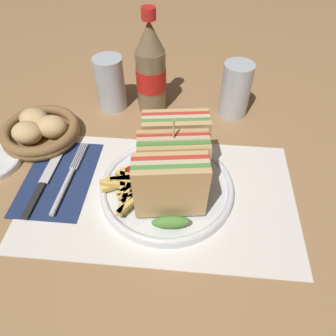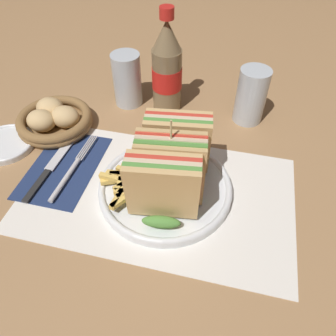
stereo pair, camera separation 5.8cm
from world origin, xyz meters
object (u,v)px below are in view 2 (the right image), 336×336
at_px(plate_main, 165,187).
at_px(fork, 70,172).
at_px(coke_bottle_near, 167,69).
at_px(bread_basket, 54,120).
at_px(club_sandwich, 171,165).
at_px(knife, 53,164).
at_px(side_saucer, 5,144).
at_px(glass_far, 128,83).
at_px(glass_near, 250,99).

distance_m(plate_main, fork, 0.18).
distance_m(coke_bottle_near, bread_basket, 0.27).
relative_size(club_sandwich, knife, 0.95).
xyz_separation_m(club_sandwich, side_saucer, (-0.36, 0.04, -0.07)).
distance_m(club_sandwich, glass_far, 0.30).
xyz_separation_m(plate_main, glass_near, (0.13, 0.25, 0.04)).
bearing_deg(bread_basket, side_saucer, -132.66).
distance_m(plate_main, bread_basket, 0.30).
xyz_separation_m(plate_main, knife, (-0.23, 0.01, -0.00)).
height_order(plate_main, coke_bottle_near, coke_bottle_near).
distance_m(glass_far, bread_basket, 0.18).
xyz_separation_m(club_sandwich, coke_bottle_near, (-0.07, 0.26, 0.02)).
height_order(coke_bottle_near, glass_far, coke_bottle_near).
height_order(plate_main, glass_near, glass_near).
height_order(glass_near, bread_basket, glass_near).
height_order(fork, bread_basket, bread_basket).
relative_size(glass_far, bread_basket, 0.76).
bearing_deg(glass_far, plate_main, -58.94).
relative_size(plate_main, glass_far, 1.97).
bearing_deg(glass_near, coke_bottle_near, 178.84).
height_order(coke_bottle_near, bread_basket, coke_bottle_near).
height_order(knife, bread_basket, bread_basket).
relative_size(fork, glass_near, 1.48).
xyz_separation_m(glass_near, bread_basket, (-0.40, -0.13, -0.03)).
distance_m(plate_main, club_sandwich, 0.06).
height_order(glass_near, glass_far, same).
bearing_deg(plate_main, glass_near, 63.09).
height_order(coke_bottle_near, glass_near, coke_bottle_near).
height_order(knife, coke_bottle_near, coke_bottle_near).
height_order(fork, glass_far, glass_far).
bearing_deg(side_saucer, glass_far, 46.74).
xyz_separation_m(glass_far, side_saucer, (-0.20, -0.21, -0.04)).
bearing_deg(fork, plate_main, 3.62).
xyz_separation_m(plate_main, side_saucer, (-0.35, 0.04, -0.00)).
bearing_deg(glass_near, plate_main, -116.91).
relative_size(club_sandwich, fork, 1.06).
height_order(club_sandwich, knife, club_sandwich).
distance_m(coke_bottle_near, glass_far, 0.10).
relative_size(plate_main, club_sandwich, 1.25).
height_order(knife, glass_far, glass_far).
distance_m(club_sandwich, coke_bottle_near, 0.27).
distance_m(fork, knife, 0.05).
height_order(glass_far, bread_basket, glass_far).
relative_size(club_sandwich, side_saucer, 1.63).
bearing_deg(glass_far, side_saucer, -133.26).
bearing_deg(coke_bottle_near, glass_far, -177.74).
distance_m(club_sandwich, side_saucer, 0.37).
bearing_deg(knife, glass_near, 36.40).
distance_m(glass_near, glass_far, 0.28).
bearing_deg(glass_near, fork, -140.67).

